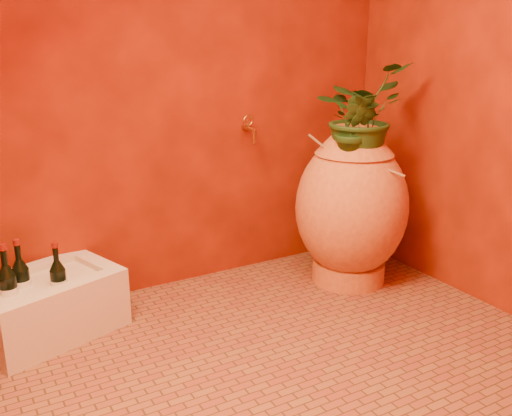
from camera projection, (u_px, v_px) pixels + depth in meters
floor at (281, 358)px, 2.56m from camera, size 2.50×2.50×0.00m
wall_back at (184, 61)px, 3.02m from camera, size 2.50×0.02×2.50m
wall_right at (501, 64)px, 2.78m from camera, size 0.02×2.00×2.50m
amphora at (351, 206)px, 3.23m from camera, size 0.77×0.77×0.91m
stone_basin at (49, 306)px, 2.73m from camera, size 0.74×0.62×0.30m
wine_bottle_a at (59, 282)px, 2.67m from camera, size 0.08×0.08×0.31m
wine_bottle_b at (22, 283)px, 2.65m from camera, size 0.08×0.08×0.33m
wine_bottle_c at (9, 291)px, 2.56m from camera, size 0.08×0.08×0.34m
wall_tap at (249, 127)px, 3.23m from camera, size 0.07×0.14×0.15m
plant_main at (360, 115)px, 3.07m from camera, size 0.61×0.56×0.55m
plant_side at (355, 130)px, 2.99m from camera, size 0.27×0.28×0.39m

